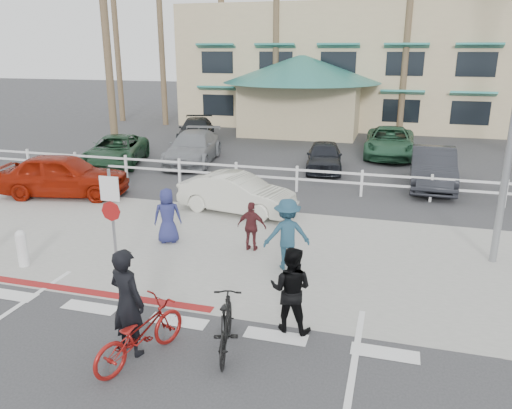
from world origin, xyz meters
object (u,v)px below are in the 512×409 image
(car_white_sedan, at_px, (237,193))
(car_red_compact, at_px, (64,175))
(sign_post, at_px, (113,218))
(bike_red, at_px, (140,333))
(bike_black, at_px, (226,325))

(car_white_sedan, relative_size, car_red_compact, 0.84)
(sign_post, height_order, car_red_compact, sign_post)
(car_white_sedan, bearing_deg, bike_red, -163.84)
(car_white_sedan, bearing_deg, sign_post, 176.33)
(bike_red, distance_m, bike_black, 1.49)
(sign_post, height_order, car_white_sedan, sign_post)
(car_red_compact, bearing_deg, bike_red, -149.53)
(bike_black, height_order, car_red_compact, car_red_compact)
(bike_black, xyz_separation_m, car_red_compact, (-8.94, 7.72, 0.26))
(sign_post, relative_size, bike_black, 1.65)
(bike_red, distance_m, car_red_compact, 11.31)
(bike_black, bearing_deg, car_white_sedan, -86.55)
(bike_red, xyz_separation_m, car_red_compact, (-7.60, 8.38, 0.27))
(sign_post, xyz_separation_m, bike_red, (2.21, -2.93, -0.94))
(car_red_compact, bearing_deg, car_white_sedan, -102.45)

